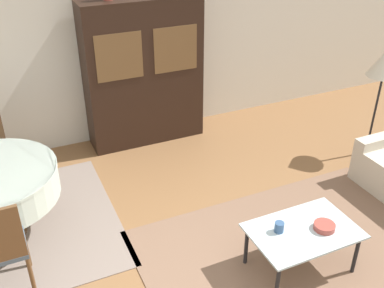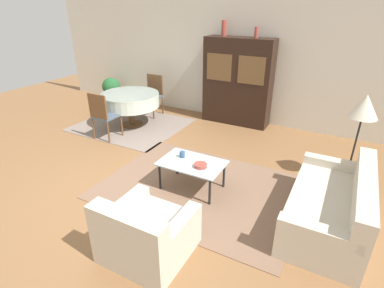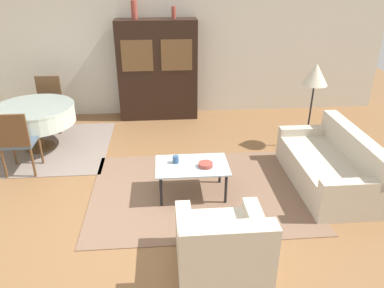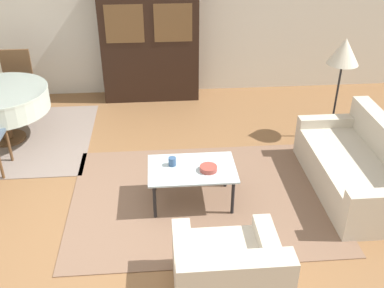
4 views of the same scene
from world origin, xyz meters
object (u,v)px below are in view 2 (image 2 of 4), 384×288
(dining_table, at_px, (130,100))
(vase_short, at_px, (256,32))
(couch, at_px, (332,207))
(display_cabinet, at_px, (237,82))
(cup, at_px, (182,154))
(bowl, at_px, (200,165))
(vase_tall, at_px, (224,28))
(dining_chair_far, at_px, (153,93))
(floor_lamp, at_px, (364,109))
(potted_plant, at_px, (111,89))
(dining_chair_near, at_px, (103,113))
(armchair, at_px, (146,234))
(coffee_table, at_px, (192,165))

(dining_table, height_order, vase_short, vase_short)
(couch, xyz_separation_m, display_cabinet, (-2.37, 2.85, 0.68))
(display_cabinet, height_order, cup, display_cabinet)
(bowl, bearing_deg, vase_tall, 108.06)
(dining_chair_far, bearing_deg, cup, 132.86)
(cup, bearing_deg, floor_lamp, 29.00)
(potted_plant, bearing_deg, dining_chair_near, -51.36)
(dining_chair_far, bearing_deg, vase_tall, -164.42)
(bowl, relative_size, vase_tall, 0.58)
(display_cabinet, xyz_separation_m, dining_chair_far, (-2.02, -0.46, -0.40))
(armchair, bearing_deg, coffee_table, 97.49)
(coffee_table, bearing_deg, dining_chair_far, 134.55)
(display_cabinet, bearing_deg, armchair, -81.98)
(coffee_table, height_order, vase_tall, vase_tall)
(dining_chair_far, distance_m, potted_plant, 1.60)
(dining_table, distance_m, vase_tall, 2.57)
(bowl, bearing_deg, dining_chair_far, 135.77)
(vase_tall, bearing_deg, cup, -78.19)
(coffee_table, distance_m, dining_chair_near, 2.57)
(couch, xyz_separation_m, vase_short, (-2.03, 2.86, 1.74))
(potted_plant, bearing_deg, couch, -23.83)
(potted_plant, bearing_deg, display_cabinet, 3.49)
(coffee_table, relative_size, dining_chair_near, 0.98)
(vase_short, bearing_deg, dining_chair_near, -137.07)
(display_cabinet, height_order, dining_chair_near, display_cabinet)
(floor_lamp, xyz_separation_m, bowl, (-1.90, -1.40, -0.73))
(cup, bearing_deg, bowl, -19.81)
(dining_chair_near, xyz_separation_m, bowl, (2.62, -0.82, -0.08))
(cup, bearing_deg, display_cabinet, 94.37)
(armchair, bearing_deg, floor_lamp, 55.57)
(floor_lamp, bearing_deg, vase_tall, 150.85)
(bowl, height_order, potted_plant, potted_plant)
(dining_chair_near, distance_m, vase_short, 3.54)
(armchair, bearing_deg, potted_plant, 135.50)
(coffee_table, distance_m, dining_table, 2.95)
(coffee_table, bearing_deg, display_cabinet, 98.28)
(dining_table, xyz_separation_m, vase_tall, (1.64, 1.33, 1.47))
(armchair, height_order, floor_lamp, floor_lamp)
(couch, relative_size, armchair, 2.00)
(bowl, bearing_deg, display_cabinet, 101.27)
(armchair, height_order, display_cabinet, display_cabinet)
(display_cabinet, relative_size, dining_table, 1.48)
(coffee_table, bearing_deg, vase_short, 91.80)
(dining_chair_near, relative_size, floor_lamp, 0.68)
(armchair, height_order, bowl, armchair)
(vase_tall, bearing_deg, armchair, -77.13)
(couch, height_order, armchair, couch)
(armchair, distance_m, dining_chair_near, 3.42)
(armchair, xyz_separation_m, vase_tall, (-1.00, 4.36, 1.80))
(couch, height_order, dining_table, couch)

